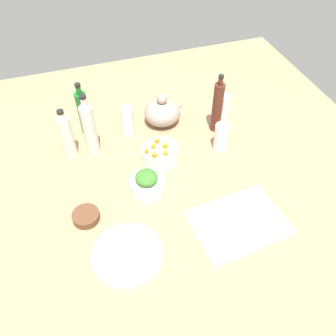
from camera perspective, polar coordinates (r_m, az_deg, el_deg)
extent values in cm
cube|color=#A17C59|center=(141.16, 0.00, -1.80)|extent=(190.00, 190.00, 3.00)
cube|color=#EFE6D0|center=(128.18, 11.51, -8.84)|extent=(34.86, 26.71, 1.00)
cylinder|color=white|center=(119.82, -6.69, -13.87)|extent=(24.11, 24.11, 1.20)
cylinder|color=white|center=(133.69, -3.47, -2.89)|extent=(13.83, 13.83, 5.27)
cylinder|color=white|center=(144.73, -1.34, 2.31)|extent=(15.29, 15.29, 5.94)
cylinder|color=brown|center=(129.40, -13.36, -7.76)|extent=(9.81, 9.81, 3.09)
ellipsoid|color=gray|center=(161.23, -0.96, 9.09)|extent=(16.57, 15.91, 11.40)
sphere|color=gray|center=(156.71, -1.00, 11.28)|extent=(4.64, 4.64, 4.64)
cylinder|color=gray|center=(162.14, 1.44, 9.97)|extent=(5.38, 2.00, 3.93)
cylinder|color=#4D2319|center=(155.29, 8.11, 9.77)|extent=(4.56, 4.56, 23.79)
cylinder|color=#4D2319|center=(147.63, 8.67, 13.94)|extent=(2.05, 2.05, 3.22)
cylinder|color=black|center=(146.45, 8.77, 14.66)|extent=(2.28, 2.28, 1.20)
cylinder|color=silver|center=(148.23, -16.26, 4.88)|extent=(5.32, 5.32, 19.27)
cylinder|color=silver|center=(141.42, -17.19, 8.19)|extent=(2.39, 2.39, 2.78)
cylinder|color=black|center=(140.24, -17.37, 8.82)|extent=(2.66, 2.66, 1.20)
cylinder|color=silver|center=(146.13, -12.75, 6.07)|extent=(5.29, 5.29, 23.20)
cylinder|color=silver|center=(137.76, -13.69, 10.40)|extent=(2.38, 2.38, 4.41)
cylinder|color=black|center=(136.16, -13.90, 11.34)|extent=(2.65, 2.65, 1.20)
cylinder|color=#156623|center=(158.02, -13.71, 8.76)|extent=(4.88, 4.88, 20.36)
cylinder|color=#156623|center=(151.16, -14.52, 12.32)|extent=(2.20, 2.20, 3.64)
cylinder|color=black|center=(149.85, -14.70, 13.08)|extent=(2.44, 2.44, 1.20)
cylinder|color=white|center=(168.01, 9.22, 10.11)|extent=(6.29, 6.29, 10.90)
cylinder|color=white|center=(155.49, -6.69, 7.67)|extent=(5.72, 5.72, 13.89)
cylinder|color=white|center=(149.23, 8.82, 5.05)|extent=(6.40, 6.40, 12.51)
cube|color=orange|center=(142.64, -0.46, 3.67)|extent=(2.55, 2.55, 1.80)
cube|color=orange|center=(145.02, -1.73, 4.53)|extent=(2.55, 2.55, 1.80)
cube|color=orange|center=(138.82, -2.21, 2.12)|extent=(2.46, 2.46, 1.80)
cube|color=orange|center=(139.57, -0.40, 2.47)|extent=(2.55, 2.55, 1.80)
cube|color=orange|center=(142.57, -2.42, 3.59)|extent=(2.29, 2.29, 1.80)
cube|color=orange|center=(140.64, -3.55, 2.79)|extent=(2.19, 2.19, 1.80)
ellipsoid|color=#3A7129|center=(130.12, -3.56, -1.55)|extent=(9.81, 10.02, 4.17)
cube|color=white|center=(117.37, -8.60, -14.67)|extent=(2.32, 2.32, 2.20)
cube|color=silver|center=(118.83, -4.53, -12.75)|extent=(2.91, 2.91, 2.20)
cube|color=white|center=(119.39, -8.52, -12.93)|extent=(3.07, 3.07, 2.20)
cube|color=#F5EFCB|center=(116.29, -6.87, -15.30)|extent=(3.11, 3.11, 2.20)
cube|color=white|center=(118.10, -7.00, -13.72)|extent=(2.79, 2.79, 2.20)
cube|color=white|center=(119.83, -6.42, -12.19)|extent=(3.07, 3.07, 2.20)
cube|color=white|center=(116.42, -4.94, -14.89)|extent=(3.11, 3.11, 2.20)
pyramid|color=beige|center=(127.26, 7.15, -7.06)|extent=(5.55, 5.24, 2.76)
pyramid|color=beige|center=(132.08, 12.05, -5.22)|extent=(5.88, 5.58, 2.87)
pyramid|color=beige|center=(134.95, 14.68, -4.45)|extent=(6.23, 5.61, 2.74)
pyramid|color=beige|center=(125.95, 9.81, -8.25)|extent=(4.91, 5.18, 3.07)
pyramid|color=beige|center=(131.07, 15.33, -6.67)|extent=(5.27, 5.39, 2.98)
pyramid|color=beige|center=(121.89, 9.94, -11.07)|extent=(7.23, 7.25, 3.11)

